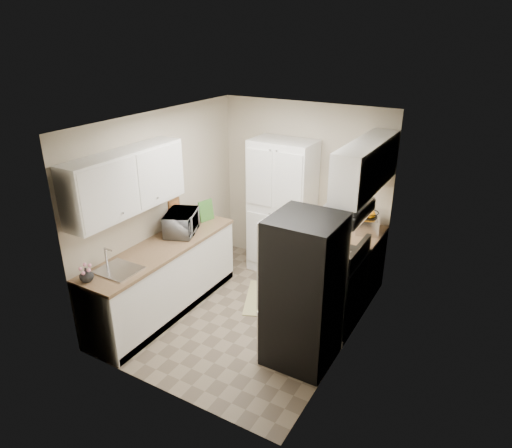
% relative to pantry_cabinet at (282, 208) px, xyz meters
% --- Properties ---
extents(ground, '(3.20, 3.20, 0.00)m').
position_rel_pantry_cabinet_xyz_m(ground, '(0.20, -1.32, -1.00)').
color(ground, '#7A6B56').
rests_on(ground, ground).
extents(room_shell, '(2.64, 3.24, 2.52)m').
position_rel_pantry_cabinet_xyz_m(room_shell, '(0.18, -1.32, 0.63)').
color(room_shell, beige).
rests_on(room_shell, ground).
extents(pantry_cabinet, '(0.90, 0.55, 2.00)m').
position_rel_pantry_cabinet_xyz_m(pantry_cabinet, '(0.00, 0.00, 0.00)').
color(pantry_cabinet, white).
rests_on(pantry_cabinet, ground).
extents(base_cabinet_left, '(0.60, 2.30, 0.88)m').
position_rel_pantry_cabinet_xyz_m(base_cabinet_left, '(-0.79, -1.75, -0.56)').
color(base_cabinet_left, white).
rests_on(base_cabinet_left, ground).
extents(countertop_left, '(0.63, 2.33, 0.04)m').
position_rel_pantry_cabinet_xyz_m(countertop_left, '(-0.79, -1.75, -0.10)').
color(countertop_left, '#846647').
rests_on(countertop_left, base_cabinet_left).
extents(base_cabinet_right, '(0.60, 0.80, 0.88)m').
position_rel_pantry_cabinet_xyz_m(base_cabinet_right, '(1.19, -0.12, -0.56)').
color(base_cabinet_right, white).
rests_on(base_cabinet_right, ground).
extents(countertop_right, '(0.63, 0.83, 0.04)m').
position_rel_pantry_cabinet_xyz_m(countertop_right, '(1.19, -0.12, -0.10)').
color(countertop_right, '#846647').
rests_on(countertop_right, base_cabinet_right).
extents(electric_range, '(0.71, 0.78, 1.13)m').
position_rel_pantry_cabinet_xyz_m(electric_range, '(1.17, -0.93, -0.52)').
color(electric_range, '#B7B7BC').
rests_on(electric_range, ground).
extents(refrigerator, '(0.70, 0.72, 1.70)m').
position_rel_pantry_cabinet_xyz_m(refrigerator, '(1.14, -1.73, -0.15)').
color(refrigerator, '#B7B7BC').
rests_on(refrigerator, ground).
extents(microwave, '(0.55, 0.64, 0.30)m').
position_rel_pantry_cabinet_xyz_m(microwave, '(-0.82, -1.30, 0.07)').
color(microwave, '#B5B5BA').
rests_on(microwave, countertop_left).
extents(wine_bottle, '(0.06, 0.06, 0.26)m').
position_rel_pantry_cabinet_xyz_m(wine_bottle, '(-0.81, -0.98, 0.05)').
color(wine_bottle, black).
rests_on(wine_bottle, countertop_left).
extents(flower_vase, '(0.19, 0.19, 0.16)m').
position_rel_pantry_cabinet_xyz_m(flower_vase, '(-0.91, -2.80, -0.00)').
color(flower_vase, silver).
rests_on(flower_vase, countertop_left).
extents(cutting_board, '(0.08, 0.23, 0.29)m').
position_rel_pantry_cabinet_xyz_m(cutting_board, '(-0.79, -0.78, 0.07)').
color(cutting_board, '#3D7C2E').
rests_on(cutting_board, countertop_left).
extents(toaster_oven, '(0.38, 0.43, 0.21)m').
position_rel_pantry_cabinet_xyz_m(toaster_oven, '(1.29, -0.03, 0.03)').
color(toaster_oven, silver).
rests_on(toaster_oven, countertop_right).
extents(fruit_basket, '(0.29, 0.29, 0.11)m').
position_rel_pantry_cabinet_xyz_m(fruit_basket, '(1.29, -0.03, 0.19)').
color(fruit_basket, '#FC9301').
rests_on(fruit_basket, toaster_oven).
extents(kitchen_mat, '(0.86, 1.03, 0.01)m').
position_rel_pantry_cabinet_xyz_m(kitchen_mat, '(0.23, -0.87, -0.99)').
color(kitchen_mat, '#C1BA7A').
rests_on(kitchen_mat, ground).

